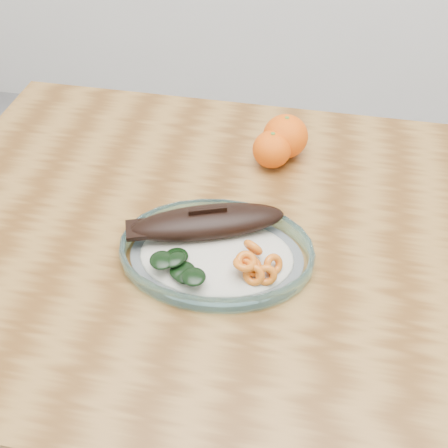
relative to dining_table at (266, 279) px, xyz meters
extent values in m
plane|color=slate|center=(0.00, 0.00, -0.65)|extent=(3.00, 3.00, 0.00)
cube|color=brown|center=(0.00, 0.00, 0.08)|extent=(1.20, 0.80, 0.04)
cylinder|color=brown|center=(-0.54, 0.34, -0.30)|extent=(0.06, 0.06, 0.71)
ellipsoid|color=white|center=(-0.07, -0.06, 0.10)|extent=(0.57, 0.42, 0.01)
torus|color=#93DAE4|center=(-0.07, -0.06, 0.11)|extent=(0.57, 0.57, 0.03)
ellipsoid|color=silver|center=(-0.07, -0.06, 0.12)|extent=(0.50, 0.37, 0.02)
ellipsoid|color=black|center=(-0.10, -0.02, 0.15)|extent=(0.25, 0.15, 0.04)
ellipsoid|color=black|center=(-0.10, -0.02, 0.14)|extent=(0.22, 0.13, 0.02)
cube|color=black|center=(-0.20, -0.05, 0.15)|extent=(0.06, 0.05, 0.01)
cube|color=black|center=(-0.10, -0.02, 0.17)|extent=(0.06, 0.03, 0.02)
torus|color=#BB580D|center=(-0.02, -0.08, 0.14)|extent=(0.04, 0.04, 0.04)
torus|color=#BB580D|center=(0.01, -0.10, 0.14)|extent=(0.04, 0.03, 0.04)
torus|color=#BB580D|center=(-0.02, -0.09, 0.14)|extent=(0.04, 0.04, 0.03)
torus|color=#BB580D|center=(0.01, -0.08, 0.14)|extent=(0.04, 0.04, 0.04)
torus|color=#BB580D|center=(-0.01, -0.10, 0.14)|extent=(0.04, 0.03, 0.04)
torus|color=#BB580D|center=(-0.02, -0.06, 0.15)|extent=(0.04, 0.04, 0.04)
torus|color=#BB580D|center=(-0.02, -0.09, 0.15)|extent=(0.05, 0.04, 0.03)
torus|color=#BB580D|center=(-0.03, -0.10, 0.15)|extent=(0.05, 0.05, 0.02)
ellipsoid|color=black|center=(-0.11, -0.12, 0.14)|extent=(0.05, 0.05, 0.01)
ellipsoid|color=black|center=(-0.11, -0.12, 0.14)|extent=(0.04, 0.04, 0.01)
ellipsoid|color=black|center=(-0.13, -0.09, 0.14)|extent=(0.05, 0.05, 0.01)
ellipsoid|color=black|center=(-0.11, -0.12, 0.14)|extent=(0.05, 0.05, 0.01)
ellipsoid|color=black|center=(-0.11, -0.11, 0.14)|extent=(0.03, 0.04, 0.01)
ellipsoid|color=black|center=(-0.15, -0.11, 0.15)|extent=(0.05, 0.05, 0.01)
ellipsoid|color=black|center=(-0.09, -0.13, 0.15)|extent=(0.05, 0.05, 0.01)
ellipsoid|color=black|center=(-0.13, -0.10, 0.15)|extent=(0.04, 0.04, 0.01)
sphere|color=#FF4B05|center=(-0.02, 0.19, 0.13)|extent=(0.07, 0.07, 0.07)
sphere|color=#FF4B05|center=(0.00, 0.23, 0.14)|extent=(0.08, 0.08, 0.08)
camera|label=1|loc=(0.05, -0.64, 0.74)|focal=45.00mm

